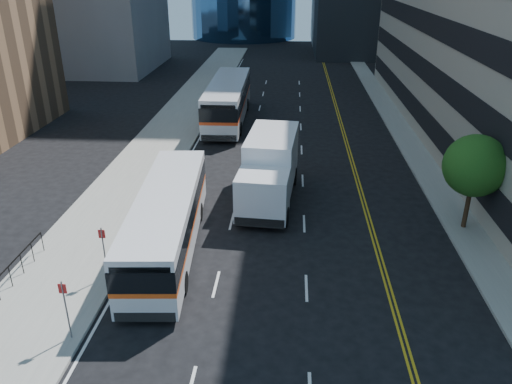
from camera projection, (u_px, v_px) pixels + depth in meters
The scene contains 7 objects.
ground at pixel (295, 317), 20.10m from camera, with size 160.00×160.00×0.00m, color black.
sidewalk_west at pixel (174, 127), 43.44m from camera, with size 5.00×90.00×0.15m, color gray.
sidewalk_east at pixel (402, 132), 42.18m from camera, with size 2.00×90.00×0.15m, color gray.
street_tree at pixel (475, 166), 25.27m from camera, with size 3.20×3.20×5.10m.
bus_front at pixel (167, 220), 24.15m from camera, with size 3.47×12.09×3.08m.
bus_rear at pixel (228, 100), 44.48m from camera, with size 3.22×13.82×3.55m.
box_truck at pixel (270, 169), 29.22m from camera, with size 3.39×8.23×3.85m.
Camera 1 is at (-0.41, -16.27, 12.92)m, focal length 35.00 mm.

